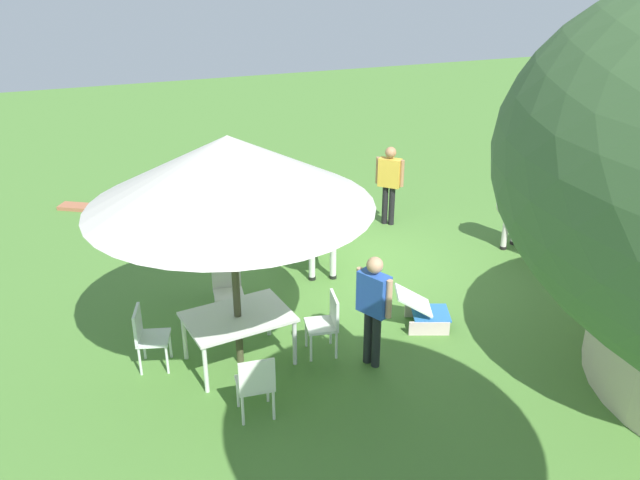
{
  "coord_description": "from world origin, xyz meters",
  "views": [
    {
      "loc": [
        4.22,
        9.81,
        5.43
      ],
      "look_at": [
        0.91,
        0.75,
        1.0
      ],
      "focal_mm": 37.36,
      "sensor_mm": 36.0,
      "label": 1
    }
  ],
  "objects_px": {
    "patio_chair_near_hut": "(147,334)",
    "zebra_by_umbrella": "(318,214)",
    "patio_dining_table": "(238,320)",
    "guest_beside_umbrella": "(227,242)",
    "zebra_nearest_camera": "(208,184)",
    "patio_chair_near_lawn": "(228,287)",
    "patio_chair_west_end": "(327,320)",
    "shade_umbrella": "(229,172)",
    "standing_watcher": "(390,178)",
    "striped_lounge_chair": "(424,311)",
    "zebra_toward_hut": "(543,211)",
    "patio_chair_east_end": "(256,383)",
    "guest_behind_table": "(373,302)"
  },
  "relations": [
    {
      "from": "guest_beside_umbrella",
      "to": "zebra_by_umbrella",
      "type": "distance_m",
      "value": 1.9
    },
    {
      "from": "zebra_toward_hut",
      "to": "patio_chair_near_hut",
      "type": "bearing_deg",
      "value": -13.04
    },
    {
      "from": "striped_lounge_chair",
      "to": "zebra_toward_hut",
      "type": "height_order",
      "value": "zebra_toward_hut"
    },
    {
      "from": "patio_chair_near_lawn",
      "to": "guest_beside_umbrella",
      "type": "distance_m",
      "value": 0.79
    },
    {
      "from": "patio_chair_near_lawn",
      "to": "striped_lounge_chair",
      "type": "relative_size",
      "value": 0.95
    },
    {
      "from": "patio_chair_east_end",
      "to": "guest_beside_umbrella",
      "type": "height_order",
      "value": "guest_beside_umbrella"
    },
    {
      "from": "patio_dining_table",
      "to": "zebra_by_umbrella",
      "type": "bearing_deg",
      "value": -129.43
    },
    {
      "from": "patio_dining_table",
      "to": "guest_behind_table",
      "type": "bearing_deg",
      "value": 158.21
    },
    {
      "from": "guest_beside_umbrella",
      "to": "zebra_nearest_camera",
      "type": "height_order",
      "value": "guest_beside_umbrella"
    },
    {
      "from": "standing_watcher",
      "to": "patio_chair_near_lawn",
      "type": "bearing_deg",
      "value": 75.98
    },
    {
      "from": "striped_lounge_chair",
      "to": "zebra_nearest_camera",
      "type": "xyz_separation_m",
      "value": [
        2.32,
        -4.54,
        0.78
      ]
    },
    {
      "from": "patio_chair_near_lawn",
      "to": "patio_dining_table",
      "type": "bearing_deg",
      "value": 90.0
    },
    {
      "from": "patio_dining_table",
      "to": "patio_chair_near_lawn",
      "type": "distance_m",
      "value": 1.25
    },
    {
      "from": "shade_umbrella",
      "to": "guest_behind_table",
      "type": "xyz_separation_m",
      "value": [
        -1.7,
        0.68,
        -1.8
      ]
    },
    {
      "from": "patio_dining_table",
      "to": "patio_chair_near_lawn",
      "type": "height_order",
      "value": "patio_chair_near_lawn"
    },
    {
      "from": "patio_dining_table",
      "to": "guest_beside_umbrella",
      "type": "xyz_separation_m",
      "value": [
        -0.29,
        -1.86,
        0.32
      ]
    },
    {
      "from": "patio_chair_near_lawn",
      "to": "guest_behind_table",
      "type": "height_order",
      "value": "guest_behind_table"
    },
    {
      "from": "guest_beside_umbrella",
      "to": "zebra_by_umbrella",
      "type": "xyz_separation_m",
      "value": [
        -1.78,
        -0.66,
        -0.02
      ]
    },
    {
      "from": "patio_chair_near_hut",
      "to": "patio_chair_near_lawn",
      "type": "bearing_deg",
      "value": 139.33
    },
    {
      "from": "patio_chair_near_lawn",
      "to": "guest_beside_umbrella",
      "type": "bearing_deg",
      "value": -98.37
    },
    {
      "from": "shade_umbrella",
      "to": "guest_behind_table",
      "type": "distance_m",
      "value": 2.57
    },
    {
      "from": "guest_behind_table",
      "to": "zebra_by_umbrella",
      "type": "height_order",
      "value": "guest_behind_table"
    },
    {
      "from": "patio_dining_table",
      "to": "patio_chair_east_end",
      "type": "distance_m",
      "value": 1.25
    },
    {
      "from": "patio_chair_west_end",
      "to": "guest_behind_table",
      "type": "bearing_deg",
      "value": -126.74
    },
    {
      "from": "zebra_by_umbrella",
      "to": "zebra_nearest_camera",
      "type": "bearing_deg",
      "value": 140.67
    },
    {
      "from": "patio_chair_near_hut",
      "to": "zebra_nearest_camera",
      "type": "height_order",
      "value": "zebra_nearest_camera"
    },
    {
      "from": "patio_chair_west_end",
      "to": "guest_beside_umbrella",
      "type": "height_order",
      "value": "guest_beside_umbrella"
    },
    {
      "from": "guest_beside_umbrella",
      "to": "zebra_by_umbrella",
      "type": "relative_size",
      "value": 0.76
    },
    {
      "from": "guest_behind_table",
      "to": "striped_lounge_chair",
      "type": "relative_size",
      "value": 1.74
    },
    {
      "from": "shade_umbrella",
      "to": "standing_watcher",
      "type": "distance_m",
      "value": 5.78
    },
    {
      "from": "striped_lounge_chair",
      "to": "patio_chair_near_lawn",
      "type": "bearing_deg",
      "value": -95.19
    },
    {
      "from": "patio_dining_table",
      "to": "patio_chair_west_end",
      "type": "bearing_deg",
      "value": 171.09
    },
    {
      "from": "patio_dining_table",
      "to": "zebra_by_umbrella",
      "type": "distance_m",
      "value": 3.27
    },
    {
      "from": "zebra_by_umbrella",
      "to": "zebra_toward_hut",
      "type": "bearing_deg",
      "value": -3.82
    },
    {
      "from": "striped_lounge_chair",
      "to": "zebra_nearest_camera",
      "type": "relative_size",
      "value": 0.52
    },
    {
      "from": "patio_chair_near_hut",
      "to": "zebra_by_umbrella",
      "type": "xyz_separation_m",
      "value": [
        -3.27,
        -2.2,
        0.43
      ]
    },
    {
      "from": "guest_behind_table",
      "to": "zebra_by_umbrella",
      "type": "xyz_separation_m",
      "value": [
        -0.37,
        -3.2,
        -0.03
      ]
    },
    {
      "from": "patio_chair_near_lawn",
      "to": "patio_chair_west_end",
      "type": "height_order",
      "value": "same"
    },
    {
      "from": "patio_chair_near_hut",
      "to": "patio_chair_east_end",
      "type": "relative_size",
      "value": 1.0
    },
    {
      "from": "shade_umbrella",
      "to": "zebra_by_umbrella",
      "type": "height_order",
      "value": "shade_umbrella"
    },
    {
      "from": "patio_chair_near_lawn",
      "to": "striped_lounge_chair",
      "type": "height_order",
      "value": "patio_chair_near_lawn"
    },
    {
      "from": "patio_dining_table",
      "to": "patio_chair_near_hut",
      "type": "bearing_deg",
      "value": -14.64
    },
    {
      "from": "standing_watcher",
      "to": "zebra_by_umbrella",
      "type": "distance_m",
      "value": 2.31
    },
    {
      "from": "shade_umbrella",
      "to": "guest_behind_table",
      "type": "height_order",
      "value": "shade_umbrella"
    },
    {
      "from": "patio_chair_east_end",
      "to": "standing_watcher",
      "type": "bearing_deg",
      "value": 54.33
    },
    {
      "from": "patio_chair_near_lawn",
      "to": "standing_watcher",
      "type": "xyz_separation_m",
      "value": [
        -3.91,
        -2.49,
        0.47
      ]
    },
    {
      "from": "striped_lounge_chair",
      "to": "zebra_nearest_camera",
      "type": "distance_m",
      "value": 5.16
    },
    {
      "from": "guest_behind_table",
      "to": "zebra_nearest_camera",
      "type": "xyz_separation_m",
      "value": [
        1.17,
        -5.17,
        0.05
      ]
    },
    {
      "from": "patio_chair_near_hut",
      "to": "patio_chair_east_end",
      "type": "xyz_separation_m",
      "value": [
        -1.11,
        1.55,
        0.0
      ]
    },
    {
      "from": "guest_beside_umbrella",
      "to": "standing_watcher",
      "type": "bearing_deg",
      "value": 168.05
    }
  ]
}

